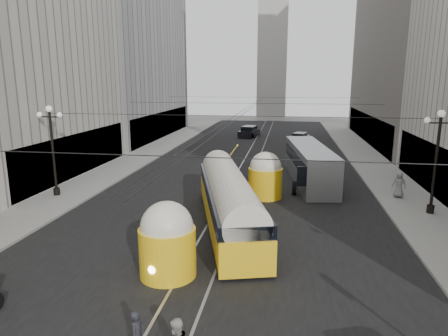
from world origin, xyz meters
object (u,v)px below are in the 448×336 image
(streetcar, at_px, (229,199))
(city_bus, at_px, (309,162))
(pedestrian_crossing_a, at_px, (138,335))
(pedestrian_sidewalk_right, at_px, (399,184))

(streetcar, height_order, city_bus, streetcar)
(city_bus, bearing_deg, streetcar, -114.15)
(streetcar, bearing_deg, pedestrian_crossing_a, -95.35)
(streetcar, bearing_deg, pedestrian_sidewalk_right, 33.13)
(city_bus, height_order, pedestrian_crossing_a, city_bus)
(streetcar, bearing_deg, city_bus, 65.85)
(pedestrian_crossing_a, bearing_deg, pedestrian_sidewalk_right, -24.40)
(pedestrian_sidewalk_right, bearing_deg, city_bus, -27.72)
(pedestrian_crossing_a, relative_size, pedestrian_sidewalk_right, 0.83)
(streetcar, xyz_separation_m, pedestrian_crossing_a, (-1.07, -11.40, -0.86))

